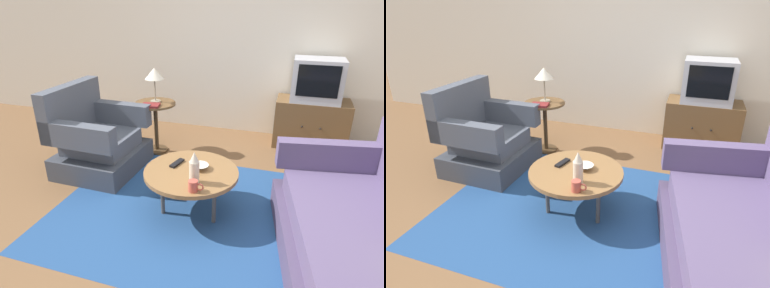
% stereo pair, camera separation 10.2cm
% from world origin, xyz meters
% --- Properties ---
extents(ground_plane, '(16.00, 16.00, 0.00)m').
position_xyz_m(ground_plane, '(0.00, 0.00, 0.00)').
color(ground_plane, brown).
extents(back_wall, '(9.00, 0.12, 2.70)m').
position_xyz_m(back_wall, '(0.00, 2.30, 1.35)').
color(back_wall, beige).
rests_on(back_wall, ground).
extents(area_rug, '(2.44, 1.96, 0.00)m').
position_xyz_m(area_rug, '(-0.03, 0.11, 0.00)').
color(area_rug, navy).
rests_on(area_rug, ground).
extents(armchair, '(0.83, 0.92, 0.94)m').
position_xyz_m(armchair, '(-1.28, 0.60, 0.33)').
color(armchair, '#3E424B').
rests_on(armchair, ground).
extents(couch, '(1.26, 1.99, 0.88)m').
position_xyz_m(couch, '(1.33, -0.33, 0.29)').
color(couch, '#4B3E5C').
rests_on(couch, ground).
extents(coffee_table, '(0.82, 0.82, 0.42)m').
position_xyz_m(coffee_table, '(-0.03, 0.11, 0.39)').
color(coffee_table, olive).
rests_on(coffee_table, ground).
extents(side_table, '(0.49, 0.49, 0.63)m').
position_xyz_m(side_table, '(-0.84, 1.22, 0.45)').
color(side_table, brown).
rests_on(side_table, ground).
extents(tv_stand, '(0.89, 0.49, 0.61)m').
position_xyz_m(tv_stand, '(0.98, 1.97, 0.31)').
color(tv_stand, brown).
rests_on(tv_stand, ground).
extents(television, '(0.58, 0.44, 0.51)m').
position_xyz_m(television, '(0.98, 1.96, 0.87)').
color(television, '#B7B7BC').
rests_on(television, tv_stand).
extents(table_lamp, '(0.23, 0.23, 0.41)m').
position_xyz_m(table_lamp, '(-0.84, 1.24, 0.96)').
color(table_lamp, '#9E937A').
rests_on(table_lamp, side_table).
extents(vase, '(0.08, 0.08, 0.27)m').
position_xyz_m(vase, '(0.05, -0.08, 0.55)').
color(vase, beige).
rests_on(vase, coffee_table).
extents(mug, '(0.12, 0.07, 0.09)m').
position_xyz_m(mug, '(0.09, -0.20, 0.46)').
color(mug, '#B74C3D').
rests_on(mug, coffee_table).
extents(bowl, '(0.16, 0.16, 0.04)m').
position_xyz_m(bowl, '(0.03, 0.16, 0.44)').
color(bowl, silver).
rests_on(bowl, coffee_table).
extents(tv_remote_dark, '(0.09, 0.18, 0.02)m').
position_xyz_m(tv_remote_dark, '(-0.19, 0.19, 0.43)').
color(tv_remote_dark, black).
rests_on(tv_remote_dark, coffee_table).
extents(book, '(0.23, 0.20, 0.03)m').
position_xyz_m(book, '(-0.83, 1.07, 0.64)').
color(book, maroon).
rests_on(book, side_table).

